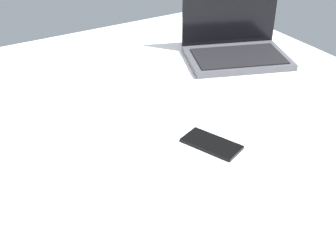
{
  "coord_description": "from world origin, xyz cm",
  "views": [
    {
      "loc": [
        -29.92,
        -87.13,
        78.05
      ],
      "look_at": [
        13.39,
        -14.14,
        24.0
      ],
      "focal_mm": 46.64,
      "sensor_mm": 36.0,
      "label": 1
    }
  ],
  "objects": [
    {
      "name": "laptop",
      "position": [
        60.02,
        20.35,
        22.41
      ],
      "size": [
        38.95,
        33.07,
        23.0
      ],
      "rotation": [
        0.0,
        0.0,
        -0.36
      ],
      "color": "#4C4C51",
      "rests_on": "bed_mattress"
    },
    {
      "name": "cell_phone",
      "position": [
        22.8,
        -18.73,
        18.4
      ],
      "size": [
        11.62,
        15.53,
        0.8
      ],
      "primitive_type": "cube",
      "rotation": [
        0.0,
        0.0,
        3.53
      ],
      "color": "black",
      "rests_on": "bed_mattress"
    },
    {
      "name": "bed_mattress",
      "position": [
        0.0,
        0.0,
        9.0
      ],
      "size": [
        180.0,
        140.0,
        18.0
      ],
      "primitive_type": "cube",
      "color": "white",
      "rests_on": "ground"
    }
  ]
}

